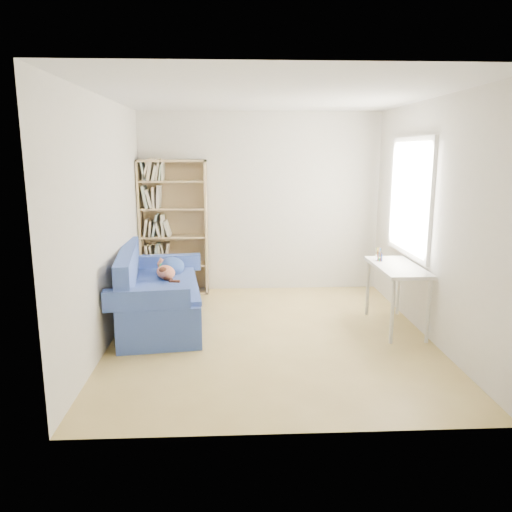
{
  "coord_description": "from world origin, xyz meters",
  "views": [
    {
      "loc": [
        -0.42,
        -5.31,
        2.04
      ],
      "look_at": [
        -0.14,
        0.34,
        0.85
      ],
      "focal_mm": 35.0,
      "sensor_mm": 36.0,
      "label": 1
    }
  ],
  "objects_px": {
    "sofa": "(156,296)",
    "pen_cup": "(379,256)",
    "bookshelf": "(174,233)",
    "desk": "(397,273)"
  },
  "relations": [
    {
      "from": "sofa",
      "to": "bookshelf",
      "type": "height_order",
      "value": "bookshelf"
    },
    {
      "from": "bookshelf",
      "to": "desk",
      "type": "xyz_separation_m",
      "value": [
        2.74,
        -1.64,
        -0.22
      ]
    },
    {
      "from": "sofa",
      "to": "pen_cup",
      "type": "height_order",
      "value": "sofa"
    },
    {
      "from": "desk",
      "to": "pen_cup",
      "type": "bearing_deg",
      "value": 118.74
    },
    {
      "from": "desk",
      "to": "pen_cup",
      "type": "xyz_separation_m",
      "value": [
        -0.14,
        0.26,
        0.15
      ]
    },
    {
      "from": "sofa",
      "to": "bookshelf",
      "type": "relative_size",
      "value": 1.02
    },
    {
      "from": "bookshelf",
      "to": "desk",
      "type": "distance_m",
      "value": 3.2
    },
    {
      "from": "bookshelf",
      "to": "sofa",
      "type": "bearing_deg",
      "value": -93.32
    },
    {
      "from": "sofa",
      "to": "bookshelf",
      "type": "xyz_separation_m",
      "value": [
        0.08,
        1.35,
        0.54
      ]
    },
    {
      "from": "sofa",
      "to": "bookshelf",
      "type": "distance_m",
      "value": 1.46
    }
  ]
}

